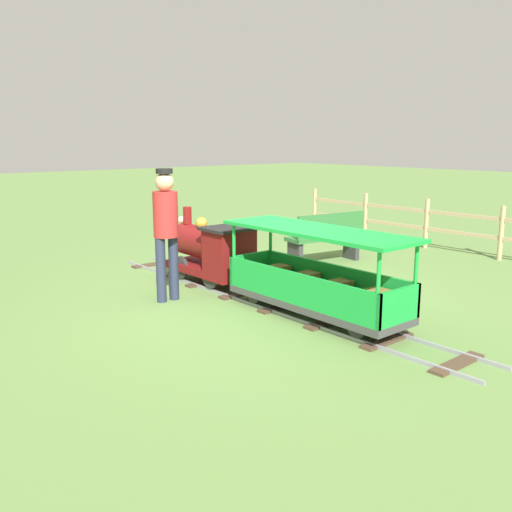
# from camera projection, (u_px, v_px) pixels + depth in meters

# --- Properties ---
(ground_plane) EXTENTS (60.00, 60.00, 0.00)m
(ground_plane) POSITION_uv_depth(u_px,v_px,m) (263.00, 301.00, 6.95)
(ground_plane) COLOR #608442
(track) EXTENTS (0.69, 6.05, 0.04)m
(track) POSITION_uv_depth(u_px,v_px,m) (262.00, 300.00, 6.96)
(track) COLOR gray
(track) RESTS_ON ground_plane
(locomotive) EXTENTS (0.65, 1.45, 0.98)m
(locomotive) POSITION_uv_depth(u_px,v_px,m) (212.00, 250.00, 7.65)
(locomotive) COLOR maroon
(locomotive) RESTS_ON ground_plane
(passenger_car) EXTENTS (0.75, 2.35, 0.97)m
(passenger_car) POSITION_uv_depth(u_px,v_px,m) (315.00, 282.00, 6.21)
(passenger_car) COLOR #3F3F3F
(passenger_car) RESTS_ON ground_plane
(conductor_person) EXTENTS (0.30, 0.30, 1.62)m
(conductor_person) POSITION_uv_depth(u_px,v_px,m) (166.00, 224.00, 6.80)
(conductor_person) COLOR #282D47
(conductor_person) RESTS_ON ground_plane
(park_bench) EXTENTS (1.35, 0.60, 0.82)m
(park_bench) POSITION_uv_depth(u_px,v_px,m) (326.00, 238.00, 9.00)
(park_bench) COLOR #2D6B33
(park_bench) RESTS_ON ground_plane
(fence_section) EXTENTS (0.08, 7.13, 0.90)m
(fence_section) POSITION_uv_depth(u_px,v_px,m) (462.00, 226.00, 9.76)
(fence_section) COLOR tan
(fence_section) RESTS_ON ground_plane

